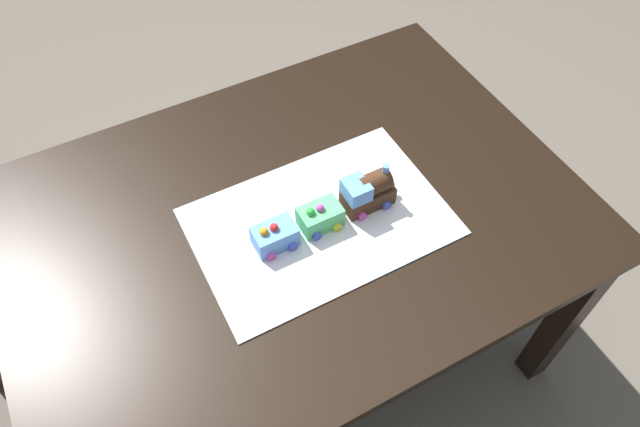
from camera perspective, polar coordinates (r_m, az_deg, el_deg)
ground_plane at (r=2.07m, az=-1.94°, el=-12.42°), size 8.00×8.00×0.00m
dining_table at (r=1.52m, az=-2.58°, el=-2.42°), size 1.40×1.00×0.74m
cake_board at (r=1.41m, az=0.00°, el=-0.78°), size 0.60×0.40×0.00m
cake_locomotive at (r=1.41m, az=4.64°, el=2.14°), size 0.14×0.08×0.12m
cake_car_tanker_mint_green at (r=1.38m, az=-0.01°, el=-0.30°), size 0.10×0.08×0.07m
cake_car_caboose_sky_blue at (r=1.35m, az=-4.42°, el=-2.20°), size 0.10×0.08×0.07m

